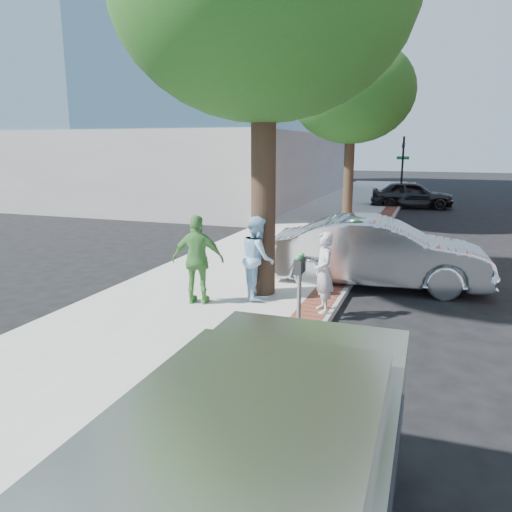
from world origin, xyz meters
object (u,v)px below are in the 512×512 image
at_px(sedan_silver, 379,253).
at_px(person_officer, 258,257).
at_px(bg_car, 412,194).
at_px(parking_meter, 299,279).
at_px(person_gray, 324,272).
at_px(person_green, 198,260).

bearing_deg(sedan_silver, person_officer, 130.61).
height_order(person_officer, bg_car, person_officer).
distance_m(parking_meter, person_gray, 1.60).
bearing_deg(parking_meter, person_green, 152.78).
distance_m(person_green, bg_car, 19.49).
bearing_deg(parking_meter, bg_car, 87.87).
bearing_deg(person_officer, parking_meter, -170.75).
bearing_deg(person_green, person_gray, 176.27).
relative_size(person_officer, sedan_silver, 0.35).
height_order(person_gray, bg_car, person_gray).
relative_size(parking_meter, sedan_silver, 0.29).
distance_m(parking_meter, person_officer, 2.47).
distance_m(parking_meter, person_green, 2.75).
height_order(person_gray, sedan_silver, person_gray).
xyz_separation_m(parking_meter, person_gray, (0.06, 1.58, -0.27)).
xyz_separation_m(person_gray, person_green, (-2.50, -0.32, 0.12)).
height_order(person_officer, sedan_silver, person_officer).
bearing_deg(bg_car, person_officer, 165.67).
xyz_separation_m(person_green, sedan_silver, (3.25, 3.04, -0.23)).
bearing_deg(sedan_silver, person_green, 128.11).
relative_size(parking_meter, person_green, 0.81).
height_order(person_gray, person_officer, person_officer).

